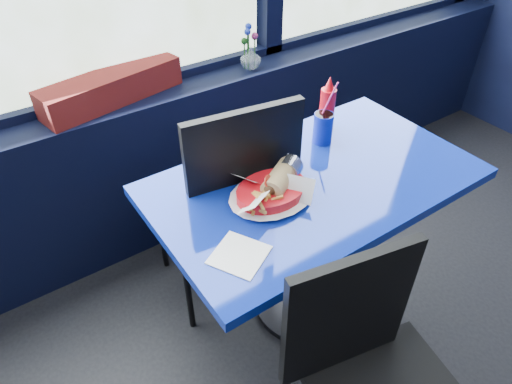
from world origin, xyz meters
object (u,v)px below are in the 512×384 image
at_px(planter_box, 112,87).
at_px(flower_vase, 251,55).
at_px(soda_cup, 323,127).
at_px(food_basket, 273,189).
at_px(ketchup_bottle, 327,106).
at_px(chair_near_back, 224,195).
at_px(chair_near_front, 375,372).
at_px(near_table, 311,214).

height_order(planter_box, flower_vase, flower_vase).
bearing_deg(soda_cup, food_basket, -155.08).
bearing_deg(ketchup_bottle, chair_near_back, 176.73).
height_order(chair_near_front, planter_box, same).
xyz_separation_m(planter_box, ketchup_bottle, (0.67, -0.65, -0.01)).
relative_size(chair_near_back, ketchup_bottle, 4.35).
height_order(near_table, chair_near_back, chair_near_back).
bearing_deg(soda_cup, chair_near_front, -119.67).
height_order(planter_box, ketchup_bottle, ketchup_bottle).
bearing_deg(soda_cup, flower_vase, 81.77).
relative_size(chair_near_back, food_basket, 3.52).
distance_m(chair_near_back, ketchup_bottle, 0.56).
bearing_deg(flower_vase, soda_cup, -98.23).
height_order(food_basket, ketchup_bottle, ketchup_bottle).
distance_m(near_table, soda_cup, 0.35).
xyz_separation_m(chair_near_back, ketchup_bottle, (0.49, -0.03, 0.26)).
bearing_deg(flower_vase, food_basket, -119.48).
xyz_separation_m(flower_vase, food_basket, (-0.47, -0.83, -0.08)).
xyz_separation_m(food_basket, soda_cup, (0.38, 0.17, 0.03)).
bearing_deg(food_basket, flower_vase, 54.88).
bearing_deg(food_basket, chair_near_front, -101.66).
height_order(near_table, ketchup_bottle, ketchup_bottle).
bearing_deg(ketchup_bottle, chair_near_front, -121.62).
distance_m(near_table, chair_near_back, 0.36).
bearing_deg(flower_vase, ketchup_bottle, -91.68).
bearing_deg(planter_box, food_basket, -87.68).
bearing_deg(chair_near_back, flower_vase, -123.56).
relative_size(flower_vase, food_basket, 0.75).
distance_m(chair_near_back, food_basket, 0.34).
relative_size(flower_vase, soda_cup, 0.83).
xyz_separation_m(food_basket, ketchup_bottle, (0.45, 0.24, 0.07)).
height_order(chair_near_front, food_basket, chair_near_front).
bearing_deg(soda_cup, ketchup_bottle, 41.60).
relative_size(planter_box, food_basket, 2.17).
distance_m(planter_box, soda_cup, 0.93).
relative_size(near_table, food_basket, 4.10).
bearing_deg(near_table, ketchup_bottle, 43.14).
xyz_separation_m(near_table, chair_near_back, (-0.24, 0.27, 0.02)).
relative_size(near_table, flower_vase, 5.48).
bearing_deg(chair_near_front, ketchup_bottle, 70.04).
xyz_separation_m(chair_near_back, flower_vase, (0.51, 0.56, 0.27)).
height_order(ketchup_bottle, soda_cup, soda_cup).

